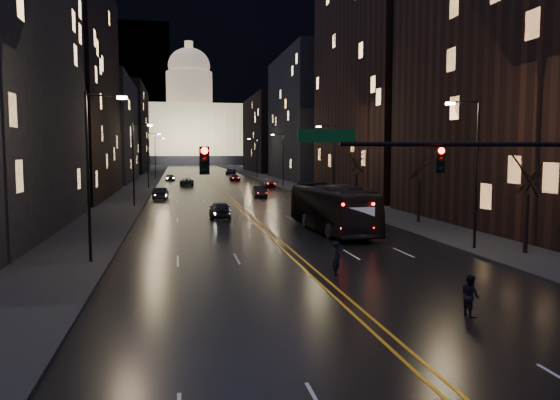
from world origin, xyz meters
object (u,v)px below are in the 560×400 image
bus (332,208)px  pedestrian_a (337,259)px  traffic_signal (495,172)px  pedestrian_b (470,295)px  oncoming_car_b (161,194)px  oncoming_car_a (220,210)px  receding_car_a (260,192)px

bus → pedestrian_a: size_ratio=7.42×
traffic_signal → pedestrian_b: size_ratio=11.35×
oncoming_car_b → traffic_signal: bearing=110.2°
traffic_signal → bus: 19.45m
traffic_signal → oncoming_car_a: (-8.67, 28.54, -4.32)m
oncoming_car_b → receding_car_a: bearing=-173.2°
oncoming_car_a → pedestrian_b: oncoming_car_a is taller
pedestrian_a → pedestrian_b: size_ratio=1.10×
receding_car_a → pedestrian_a: pedestrian_a is taller
receding_car_a → pedestrian_b: size_ratio=2.97×
oncoming_car_b → pedestrian_b: bearing=107.4°
traffic_signal → oncoming_car_a: traffic_signal is taller
pedestrian_b → oncoming_car_a: bearing=9.0°
traffic_signal → oncoming_car_a: bearing=106.9°
oncoming_car_a → pedestrian_b: size_ratio=3.00×
bus → receding_car_a: bus is taller
oncoming_car_a → oncoming_car_b: 21.28m
oncoming_car_a → receding_car_a: size_ratio=1.01×
oncoming_car_b → pedestrian_a: bearing=105.9°
bus → oncoming_car_a: bus is taller
bus → receding_car_a: 30.59m
traffic_signal → receding_car_a: size_ratio=3.82×
traffic_signal → pedestrian_b: bearing=-136.1°
bus → oncoming_car_a: (-7.52, 9.41, -0.96)m
pedestrian_b → receding_car_a: bearing=-3.4°
bus → oncoming_car_b: size_ratio=2.72×
pedestrian_b → pedestrian_a: bearing=19.4°
receding_car_a → pedestrian_a: size_ratio=2.69×
oncoming_car_a → oncoming_car_b: bearing=-72.7°
oncoming_car_a → pedestrian_a: bearing=100.6°
bus → receding_car_a: bearing=88.2°
oncoming_car_a → traffic_signal: bearing=108.6°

